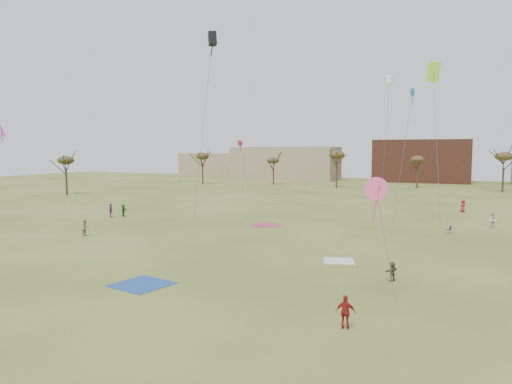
% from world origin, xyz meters
% --- Properties ---
extents(ground, '(260.00, 260.00, 0.00)m').
position_xyz_m(ground, '(0.00, 0.00, 0.00)').
color(ground, '#45591C').
rests_on(ground, ground).
extents(spectator_fore_a, '(1.07, 0.55, 1.75)m').
position_xyz_m(spectator_fore_a, '(11.31, -2.37, 0.88)').
color(spectator_fore_a, maroon).
rests_on(spectator_fore_a, ground).
extents(spectator_fore_b, '(0.68, 0.85, 1.71)m').
position_xyz_m(spectator_fore_b, '(-20.30, 12.97, 0.85)').
color(spectator_fore_b, '#937E5D').
rests_on(spectator_fore_b, ground).
extents(spectator_fore_c, '(0.96, 1.31, 1.37)m').
position_xyz_m(spectator_fore_c, '(12.22, 7.87, 0.68)').
color(spectator_fore_c, brown).
rests_on(spectator_fore_c, ground).
extents(spectator_mid_d, '(0.96, 1.20, 1.91)m').
position_xyz_m(spectator_mid_d, '(-27.29, 25.19, 0.96)').
color(spectator_mid_d, '#873887').
rests_on(spectator_mid_d, ground).
extents(spectator_mid_e, '(1.15, 1.09, 1.88)m').
position_xyz_m(spectator_mid_e, '(19.81, 36.36, 0.94)').
color(spectator_mid_e, silver).
rests_on(spectator_mid_e, ground).
extents(flyer_far_a, '(0.97, 1.61, 1.65)m').
position_xyz_m(flyer_far_a, '(-26.47, 26.80, 0.83)').
color(flyer_far_a, '#246120').
rests_on(flyer_far_a, ground).
extents(flyer_far_b, '(1.01, 1.08, 1.85)m').
position_xyz_m(flyer_far_b, '(16.43, 50.23, 0.92)').
color(flyer_far_b, '#A41C2B').
rests_on(flyer_far_b, ground).
extents(blanket_blue, '(4.14, 4.14, 0.03)m').
position_xyz_m(blanket_blue, '(-3.28, 0.09, 0.00)').
color(blanket_blue, '#234C98').
rests_on(blanket_blue, ground).
extents(blanket_cream, '(3.12, 3.12, 0.03)m').
position_xyz_m(blanket_cream, '(7.30, 12.38, 0.00)').
color(blanket_cream, silver).
rests_on(blanket_cream, ground).
extents(blanket_plum, '(4.63, 4.63, 0.03)m').
position_xyz_m(blanket_plum, '(-5.49, 27.50, 0.00)').
color(blanket_plum, '#B2365D').
rests_on(blanket_plum, ground).
extents(camp_chair_right, '(0.68, 0.65, 0.87)m').
position_xyz_m(camp_chair_right, '(15.14, 29.95, 0.26)').
color(camp_chair_right, '#161E3D').
rests_on(camp_chair_right, ground).
extents(kites_aloft, '(60.67, 76.17, 22.15)m').
position_xyz_m(kites_aloft, '(-1.68, 35.45, 19.30)').
color(kites_aloft, '#E0477A').
rests_on(kites_aloft, ground).
extents(tree_line, '(117.44, 49.32, 8.91)m').
position_xyz_m(tree_line, '(-2.85, 79.12, 7.09)').
color(tree_line, '#3A2B1E').
rests_on(tree_line, ground).
extents(building_tan, '(32.00, 14.00, 10.00)m').
position_xyz_m(building_tan, '(-35.00, 115.00, 5.00)').
color(building_tan, '#937F60').
rests_on(building_tan, ground).
extents(building_brick, '(26.00, 16.00, 12.00)m').
position_xyz_m(building_brick, '(5.00, 120.00, 6.00)').
color(building_brick, brown).
rests_on(building_brick, ground).
extents(building_tan_west, '(20.00, 12.00, 8.00)m').
position_xyz_m(building_tan_west, '(-65.00, 122.00, 4.00)').
color(building_tan_west, '#937F60').
rests_on(building_tan_west, ground).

